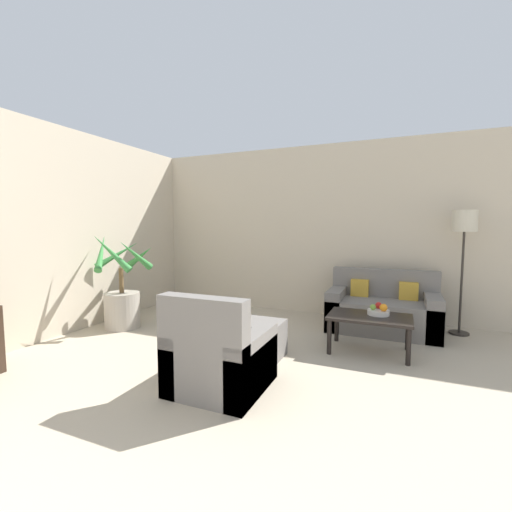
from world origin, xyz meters
TOP-DOWN VIEW (x-y plane):
  - wall_back at (0.00, 6.61)m, footprint 8.40×0.06m
  - potted_palm at (-2.94, 4.75)m, footprint 0.87×0.85m
  - sofa_loveseat at (0.43, 6.02)m, footprint 1.42×0.76m
  - floor_lamp at (1.38, 6.25)m, footprint 0.29×0.29m
  - coffee_table at (0.34, 5.11)m, footprint 0.90×0.57m
  - fruit_bowl at (0.42, 5.19)m, footprint 0.24×0.24m
  - apple_red at (0.42, 5.26)m, footprint 0.08×0.08m
  - apple_green at (0.37, 5.17)m, footprint 0.07×0.07m
  - orange_fruit at (0.48, 5.15)m, footprint 0.08×0.08m
  - armchair at (-0.79, 3.67)m, footprint 0.77×0.78m
  - ottoman at (-0.84, 4.49)m, footprint 0.68×0.45m

SIDE VIEW (x-z plane):
  - ottoman at x=-0.84m, z-range 0.00..0.39m
  - armchair at x=-0.79m, z-range -0.15..0.72m
  - sofa_loveseat at x=0.43m, z-range -0.13..0.69m
  - coffee_table at x=0.34m, z-range 0.15..0.57m
  - potted_palm at x=-2.94m, z-range -0.24..1.10m
  - fruit_bowl at x=0.42m, z-range 0.42..0.47m
  - apple_green at x=0.37m, z-range 0.47..0.54m
  - apple_red at x=0.42m, z-range 0.47..0.55m
  - orange_fruit at x=0.48m, z-range 0.47..0.56m
  - wall_back at x=0.00m, z-range 0.00..2.70m
  - floor_lamp at x=1.38m, z-range 0.56..2.18m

